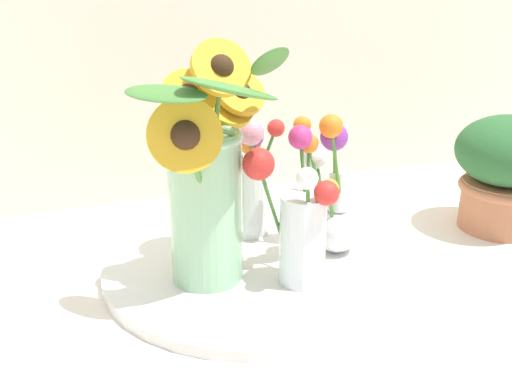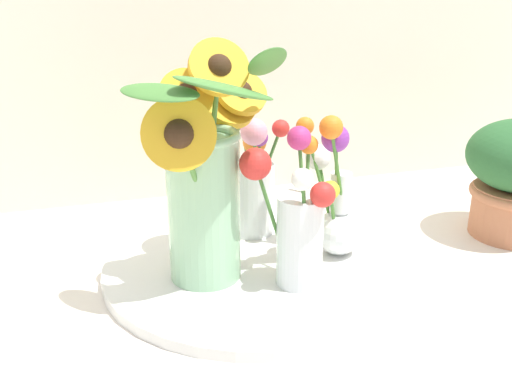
{
  "view_description": "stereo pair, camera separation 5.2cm",
  "coord_description": "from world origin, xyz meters",
  "px_view_note": "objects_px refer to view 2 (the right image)",
  "views": [
    {
      "loc": [
        -0.26,
        -0.72,
        0.42
      ],
      "look_at": [
        0.01,
        0.02,
        0.12
      ],
      "focal_mm": 42.0,
      "sensor_mm": 36.0,
      "label": 1
    },
    {
      "loc": [
        -0.21,
        -0.73,
        0.42
      ],
      "look_at": [
        0.01,
        0.02,
        0.12
      ],
      "focal_mm": 42.0,
      "sensor_mm": 36.0,
      "label": 2
    }
  ],
  "objects_px": {
    "mason_jar_sunflowers": "(206,178)",
    "vase_bulb_right": "(334,200)",
    "vase_small_back": "(252,185)",
    "vase_small_center": "(296,221)",
    "serving_tray": "(256,266)"
  },
  "relations": [
    {
      "from": "vase_bulb_right",
      "to": "vase_small_back",
      "type": "height_order",
      "value": "vase_bulb_right"
    },
    {
      "from": "mason_jar_sunflowers",
      "to": "vase_small_back",
      "type": "relative_size",
      "value": 1.69
    },
    {
      "from": "serving_tray",
      "to": "vase_bulb_right",
      "type": "distance_m",
      "value": 0.15
    },
    {
      "from": "mason_jar_sunflowers",
      "to": "vase_small_back",
      "type": "bearing_deg",
      "value": 51.81
    },
    {
      "from": "vase_bulb_right",
      "to": "vase_small_back",
      "type": "distance_m",
      "value": 0.15
    },
    {
      "from": "mason_jar_sunflowers",
      "to": "vase_small_back",
      "type": "height_order",
      "value": "mason_jar_sunflowers"
    },
    {
      "from": "serving_tray",
      "to": "vase_small_back",
      "type": "distance_m",
      "value": 0.14
    },
    {
      "from": "serving_tray",
      "to": "vase_bulb_right",
      "type": "bearing_deg",
      "value": -3.53
    },
    {
      "from": "vase_bulb_right",
      "to": "vase_small_back",
      "type": "bearing_deg",
      "value": 129.15
    },
    {
      "from": "vase_small_center",
      "to": "vase_bulb_right",
      "type": "xyz_separation_m",
      "value": [
        0.08,
        0.07,
        -0.01
      ]
    },
    {
      "from": "mason_jar_sunflowers",
      "to": "vase_bulb_right",
      "type": "relative_size",
      "value": 1.49
    },
    {
      "from": "mason_jar_sunflowers",
      "to": "serving_tray",
      "type": "bearing_deg",
      "value": 16.08
    },
    {
      "from": "serving_tray",
      "to": "vase_small_center",
      "type": "xyz_separation_m",
      "value": [
        0.03,
        -0.07,
        0.1
      ]
    },
    {
      "from": "vase_small_back",
      "to": "vase_small_center",
      "type": "bearing_deg",
      "value": -87.32
    },
    {
      "from": "serving_tray",
      "to": "vase_small_back",
      "type": "bearing_deg",
      "value": 76.6
    }
  ]
}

